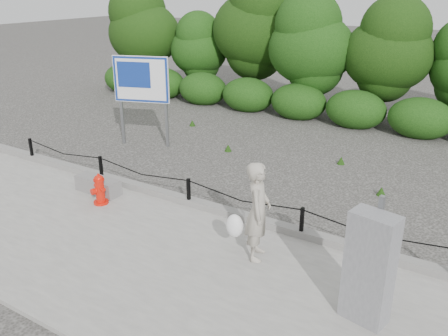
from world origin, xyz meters
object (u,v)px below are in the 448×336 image
at_px(fire_hydrant, 99,190).
at_px(advertising_sign, 141,84).
at_px(pedestrian, 257,212).
at_px(concrete_block, 98,185).
at_px(utility_cabinet, 369,268).

relative_size(fire_hydrant, advertising_sign, 0.26).
bearing_deg(fire_hydrant, advertising_sign, 133.96).
relative_size(pedestrian, concrete_block, 1.58).
bearing_deg(advertising_sign, pedestrian, -52.70).
height_order(fire_hydrant, concrete_block, fire_hydrant).
height_order(fire_hydrant, advertising_sign, advertising_sign).
relative_size(concrete_block, utility_cabinet, 0.61).
relative_size(pedestrian, utility_cabinet, 0.96).
bearing_deg(fire_hydrant, pedestrian, 14.87).
distance_m(pedestrian, advertising_sign, 6.74).
bearing_deg(concrete_block, advertising_sign, 114.19).
xyz_separation_m(concrete_block, utility_cabinet, (6.18, -1.06, 0.63)).
xyz_separation_m(fire_hydrant, pedestrian, (3.72, -0.08, 0.51)).
distance_m(fire_hydrant, utility_cabinet, 5.80).
xyz_separation_m(concrete_block, advertising_sign, (-1.43, 3.19, 1.54)).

